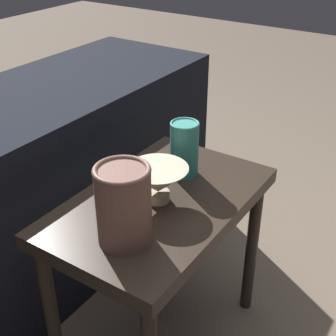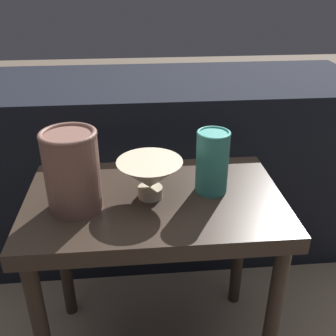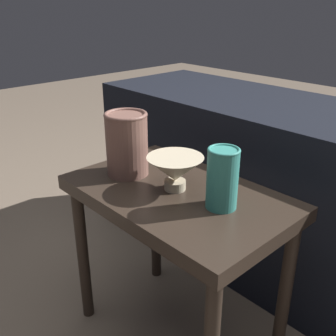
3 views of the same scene
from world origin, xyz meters
The scene contains 5 objects.
table centered at (0.00, 0.00, 0.44)m, with size 0.61×0.38×0.51m.
couch_backdrop centered at (0.00, 0.55, 0.32)m, with size 1.55×0.50×0.65m.
bowl centered at (-0.01, 0.00, 0.57)m, with size 0.15×0.15×0.09m.
vase_textured_left centered at (-0.18, -0.03, 0.61)m, with size 0.12×0.12×0.18m.
vase_colorful_right centered at (0.14, 0.02, 0.59)m, with size 0.08×0.08×0.15m.
Camera 2 is at (-0.04, -0.79, 1.00)m, focal length 42.00 mm.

